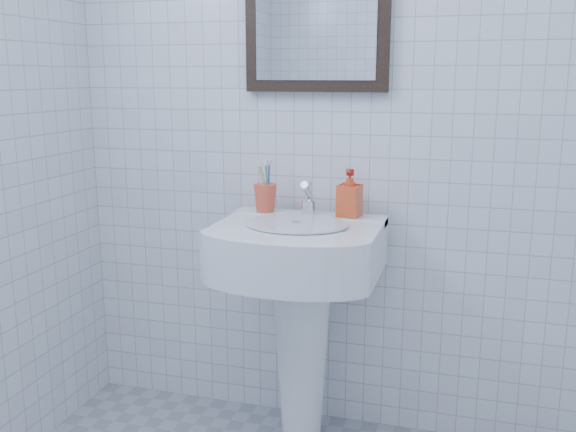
% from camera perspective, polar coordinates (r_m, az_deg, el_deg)
% --- Properties ---
extents(wall_back, '(2.20, 0.02, 2.50)m').
position_cam_1_polar(wall_back, '(2.25, 7.45, 11.11)').
color(wall_back, silver).
rests_on(wall_back, ground).
extents(washbasin, '(0.54, 0.39, 0.83)m').
position_cam_1_polar(washbasin, '(2.21, 1.09, -7.20)').
color(washbasin, white).
rests_on(washbasin, ground).
extents(faucet, '(0.05, 0.11, 0.13)m').
position_cam_1_polar(faucet, '(2.21, 1.79, 1.34)').
color(faucet, silver).
rests_on(faucet, washbasin).
extents(toothbrush_cup, '(0.11, 0.11, 0.10)m').
position_cam_1_polar(toothbrush_cup, '(2.27, -2.03, 1.61)').
color(toothbrush_cup, '#E84E33').
rests_on(toothbrush_cup, washbasin).
extents(soap_dispenser, '(0.08, 0.09, 0.16)m').
position_cam_1_polar(soap_dispenser, '(2.20, 5.50, 2.05)').
color(soap_dispenser, red).
rests_on(soap_dispenser, washbasin).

